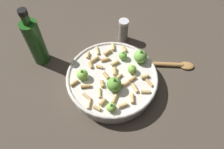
{
  "coord_description": "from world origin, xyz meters",
  "views": [
    {
      "loc": [
        0.34,
        0.2,
        0.63
      ],
      "look_at": [
        0.0,
        0.0,
        0.06
      ],
      "focal_mm": 34.26,
      "sensor_mm": 36.0,
      "label": 1
    }
  ],
  "objects_px": {
    "wooden_spoon": "(162,64)",
    "olive_oil_bottle": "(35,42)",
    "cooking_pan": "(112,79)",
    "pepper_shaker": "(123,30)"
  },
  "relations": [
    {
      "from": "wooden_spoon",
      "to": "olive_oil_bottle",
      "type": "bearing_deg",
      "value": -63.39
    },
    {
      "from": "cooking_pan",
      "to": "wooden_spoon",
      "type": "bearing_deg",
      "value": 144.57
    },
    {
      "from": "pepper_shaker",
      "to": "wooden_spoon",
      "type": "height_order",
      "value": "pepper_shaker"
    },
    {
      "from": "olive_oil_bottle",
      "to": "wooden_spoon",
      "type": "distance_m",
      "value": 0.45
    },
    {
      "from": "cooking_pan",
      "to": "pepper_shaker",
      "type": "xyz_separation_m",
      "value": [
        -0.21,
        -0.07,
        0.01
      ]
    },
    {
      "from": "pepper_shaker",
      "to": "olive_oil_bottle",
      "type": "relative_size",
      "value": 0.41
    },
    {
      "from": "pepper_shaker",
      "to": "cooking_pan",
      "type": "bearing_deg",
      "value": 19.36
    },
    {
      "from": "cooking_pan",
      "to": "wooden_spoon",
      "type": "distance_m",
      "value": 0.2
    },
    {
      "from": "cooking_pan",
      "to": "olive_oil_bottle",
      "type": "relative_size",
      "value": 1.33
    },
    {
      "from": "olive_oil_bottle",
      "to": "wooden_spoon",
      "type": "bearing_deg",
      "value": 116.61
    }
  ]
}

